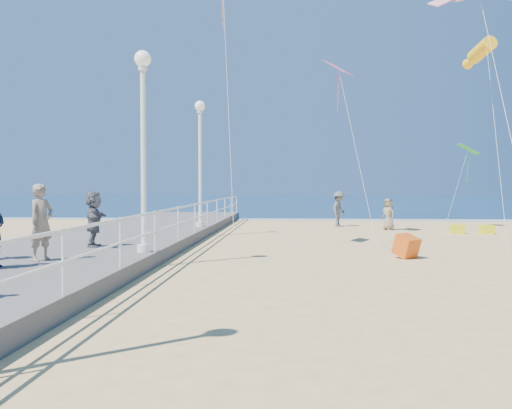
# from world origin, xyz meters

# --- Properties ---
(ground) EXTENTS (160.00, 160.00, 0.00)m
(ground) POSITION_xyz_m (0.00, 0.00, 0.00)
(ground) COLOR #EBC47B
(ground) RESTS_ON ground
(ocean) EXTENTS (160.00, 90.00, 0.05)m
(ocean) POSITION_xyz_m (0.00, 65.00, 0.01)
(ocean) COLOR #0C294D
(ocean) RESTS_ON ground
(surf_line) EXTENTS (160.00, 1.20, 0.04)m
(surf_line) POSITION_xyz_m (0.00, 20.50, 0.03)
(surf_line) COLOR silver
(surf_line) RESTS_ON ground
(boardwalk) EXTENTS (5.00, 44.00, 0.40)m
(boardwalk) POSITION_xyz_m (-7.50, 0.00, 0.20)
(boardwalk) COLOR slate
(boardwalk) RESTS_ON ground
(railing) EXTENTS (0.05, 42.00, 0.55)m
(railing) POSITION_xyz_m (-5.05, 0.00, 1.25)
(railing) COLOR white
(railing) RESTS_ON boardwalk
(lamp_post_mid) EXTENTS (0.44, 0.44, 5.32)m
(lamp_post_mid) POSITION_xyz_m (-5.35, 0.00, 3.66)
(lamp_post_mid) COLOR white
(lamp_post_mid) RESTS_ON boardwalk
(lamp_post_far) EXTENTS (0.44, 0.44, 5.32)m
(lamp_post_far) POSITION_xyz_m (-5.35, 9.00, 3.66)
(lamp_post_far) COLOR white
(lamp_post_far) RESTS_ON boardwalk
(spectator_5) EXTENTS (0.70, 1.55, 1.61)m
(spectator_5) POSITION_xyz_m (-7.13, 1.16, 1.20)
(spectator_5) COLOR #5E5D62
(spectator_5) RESTS_ON boardwalk
(spectator_6) EXTENTS (0.65, 0.77, 1.81)m
(spectator_6) POSITION_xyz_m (-7.28, -1.89, 1.31)
(spectator_6) COLOR gray
(spectator_6) RESTS_ON boardwalk
(beach_walker_a) EXTENTS (1.15, 1.37, 1.84)m
(beach_walker_a) POSITION_xyz_m (0.94, 15.08, 0.92)
(beach_walker_a) COLOR #5A595E
(beach_walker_a) RESTS_ON ground
(beach_walker_c) EXTENTS (0.84, 0.88, 1.52)m
(beach_walker_c) POSITION_xyz_m (3.16, 13.02, 0.76)
(beach_walker_c) COLOR gray
(beach_walker_c) RESTS_ON ground
(box_kite) EXTENTS (0.87, 0.90, 0.74)m
(box_kite) POSITION_xyz_m (1.96, 2.25, 0.30)
(box_kite) COLOR red
(box_kite) RESTS_ON ground
(beach_chair_left) EXTENTS (0.55, 0.55, 0.40)m
(beach_chair_left) POSITION_xyz_m (5.88, 11.09, 0.20)
(beach_chair_left) COLOR yellow
(beach_chair_left) RESTS_ON ground
(beach_chair_right) EXTENTS (0.55, 0.55, 0.40)m
(beach_chair_right) POSITION_xyz_m (7.14, 11.00, 0.20)
(beach_chair_right) COLOR yellow
(beach_chair_right) RESTS_ON ground
(kite_windsock) EXTENTS (0.95, 2.36, 1.01)m
(kite_windsock) POSITION_xyz_m (5.90, 8.05, 7.43)
(kite_windsock) COLOR yellow
(kite_diamond_pink) EXTENTS (1.42, 1.49, 0.63)m
(kite_diamond_pink) POSITION_xyz_m (0.51, 10.20, 7.24)
(kite_diamond_pink) COLOR #D84F95
(kite_diamond_green) EXTENTS (1.02, 1.14, 0.54)m
(kite_diamond_green) POSITION_xyz_m (7.46, 14.96, 4.00)
(kite_diamond_green) COLOR green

